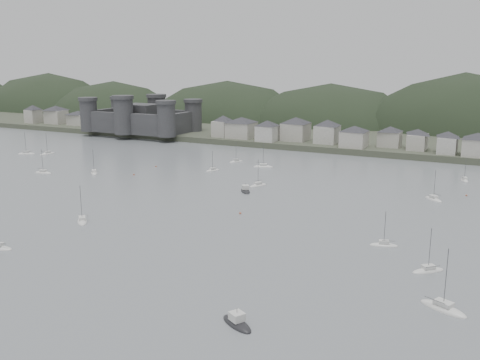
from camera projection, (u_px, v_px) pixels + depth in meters
The scene contains 9 objects.
ground at pixel (73, 281), 107.20m from camera, with size 900.00×900.00×0.00m, color slate.
far_shore_land at pixel (385, 124), 363.26m from camera, with size 900.00×250.00×3.00m, color #383D2D.
forested_ridge at pixel (382, 148), 341.67m from camera, with size 851.55×103.94×102.57m.
castle at pixel (141, 118), 314.26m from camera, with size 66.00×43.00×20.00m.
waterfront_town at pixel (444, 139), 242.22m from camera, with size 451.48×28.46×12.92m.
moored_fleet at pixel (148, 202), 167.04m from camera, with size 235.15×164.15×12.48m.
motor_launch_near at pixel (237, 323), 89.10m from camera, with size 8.06×6.20×3.84m.
motor_launch_far at pixel (245, 191), 180.71m from camera, with size 6.94×8.10×3.89m.
mooring_buoys at pixel (179, 188), 184.82m from camera, with size 156.85×92.22×0.70m.
Camera 1 is at (75.84, -73.68, 43.52)m, focal length 39.40 mm.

